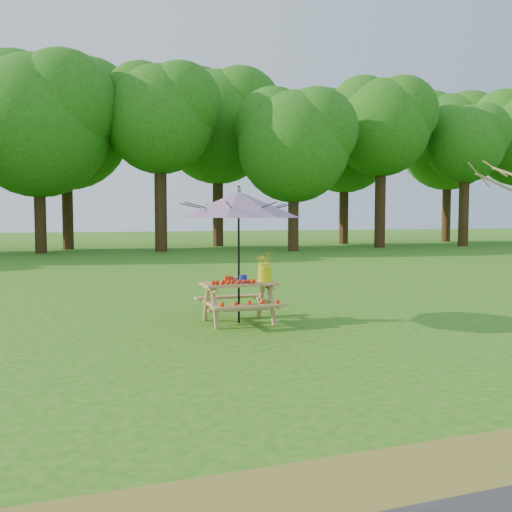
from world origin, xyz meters
name	(u,v)px	position (x,y,z in m)	size (l,w,h in m)	color
ground	(466,355)	(0.00, 0.00, 0.00)	(120.00, 120.00, 0.00)	#256B14
treeline	(159,86)	(0.00, 22.00, 8.00)	(60.00, 12.00, 16.00)	#225D10
picnic_table	(239,303)	(-2.07, 3.03, 0.33)	(1.20, 1.32, 0.67)	#AC8D4D
patio_umbrella	(239,204)	(-2.07, 3.03, 1.95)	(2.50, 2.50, 2.25)	black
produce_bins	(236,279)	(-2.11, 3.07, 0.72)	(0.34, 0.36, 0.13)	red
tomatoes_row	(233,282)	(-2.22, 2.85, 0.71)	(0.77, 0.13, 0.07)	red
flower_bucket	(265,265)	(-1.61, 3.04, 0.94)	(0.33, 0.29, 0.50)	yellow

